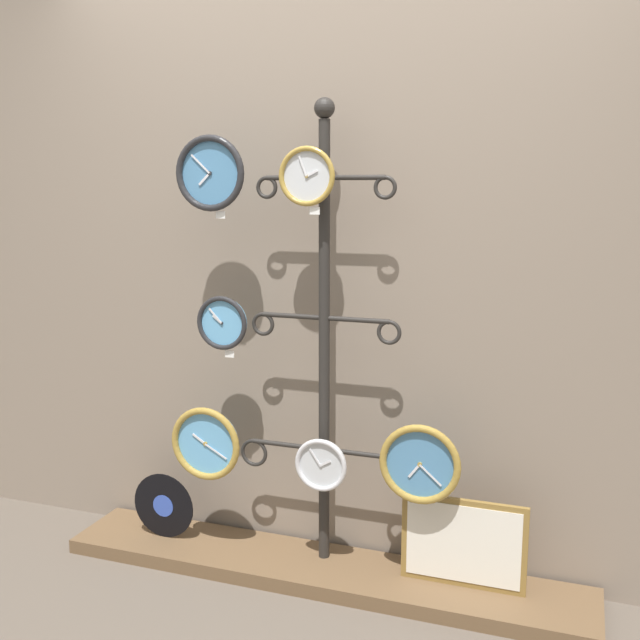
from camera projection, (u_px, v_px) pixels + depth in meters
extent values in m
plane|color=brown|center=(287.00, 622.00, 2.76)|extent=(12.00, 12.00, 0.00)
cube|color=gray|center=(337.00, 233.00, 3.04)|extent=(4.40, 0.04, 2.80)
cube|color=brown|center=(319.00, 570.00, 3.08)|extent=(2.20, 0.36, 0.06)
cylinder|color=#282623|center=(324.00, 567.00, 3.14)|extent=(0.39, 0.39, 0.02)
cylinder|color=#282623|center=(324.00, 354.00, 2.98)|extent=(0.04, 0.04, 1.82)
sphere|color=#282623|center=(324.00, 108.00, 2.81)|extent=(0.08, 0.08, 0.08)
cylinder|color=#282623|center=(295.00, 178.00, 2.90)|extent=(0.24, 0.02, 0.02)
torus|color=#282623|center=(267.00, 187.00, 2.94)|extent=(0.09, 0.02, 0.09)
cylinder|color=#282623|center=(354.00, 177.00, 2.82)|extent=(0.24, 0.02, 0.02)
torus|color=#282623|center=(385.00, 187.00, 2.78)|extent=(0.09, 0.02, 0.09)
cylinder|color=#282623|center=(293.00, 316.00, 3.00)|extent=(0.26, 0.02, 0.02)
torus|color=#282623|center=(263.00, 324.00, 3.05)|extent=(0.10, 0.02, 0.10)
cylinder|color=#282623|center=(356.00, 320.00, 2.91)|extent=(0.26, 0.02, 0.02)
torus|color=#282623|center=(389.00, 332.00, 2.87)|extent=(0.10, 0.02, 0.10)
cylinder|color=#282623|center=(288.00, 445.00, 3.10)|extent=(0.31, 0.02, 0.02)
torus|color=#282623|center=(254.00, 453.00, 3.16)|extent=(0.12, 0.02, 0.12)
cylinder|color=#282623|center=(361.00, 454.00, 3.00)|extent=(0.31, 0.02, 0.02)
torus|color=#282623|center=(399.00, 471.00, 2.95)|extent=(0.12, 0.02, 0.12)
cylinder|color=#4C84B2|center=(212.00, 173.00, 2.92)|extent=(0.27, 0.02, 0.27)
torus|color=#262628|center=(210.00, 173.00, 2.90)|extent=(0.30, 0.03, 0.30)
cylinder|color=#262628|center=(210.00, 173.00, 2.90)|extent=(0.02, 0.01, 0.02)
cube|color=silver|center=(204.00, 179.00, 2.91)|extent=(0.05, 0.00, 0.05)
cube|color=silver|center=(200.00, 164.00, 2.91)|extent=(0.08, 0.00, 0.08)
cylinder|color=silver|center=(308.00, 176.00, 2.81)|extent=(0.20, 0.02, 0.20)
torus|color=#A58438|center=(307.00, 176.00, 2.79)|extent=(0.22, 0.02, 0.22)
cylinder|color=#A58438|center=(307.00, 176.00, 2.79)|extent=(0.01, 0.01, 0.01)
cube|color=silver|center=(312.00, 173.00, 2.78)|extent=(0.05, 0.00, 0.03)
cube|color=silver|center=(303.00, 166.00, 2.79)|extent=(0.03, 0.00, 0.08)
cylinder|color=#60A8DB|center=(223.00, 322.00, 3.03)|extent=(0.20, 0.02, 0.20)
torus|color=#262628|center=(222.00, 323.00, 3.01)|extent=(0.22, 0.02, 0.22)
cylinder|color=#262628|center=(222.00, 323.00, 3.01)|extent=(0.01, 0.01, 0.01)
cube|color=silver|center=(217.00, 319.00, 3.02)|extent=(0.04, 0.00, 0.04)
cube|color=silver|center=(215.00, 316.00, 3.02)|extent=(0.06, 0.00, 0.06)
cylinder|color=#60A8DB|center=(207.00, 443.00, 3.10)|extent=(0.28, 0.02, 0.28)
torus|color=#A58438|center=(205.00, 444.00, 3.09)|extent=(0.31, 0.03, 0.31)
cylinder|color=#A58438|center=(205.00, 444.00, 3.09)|extent=(0.02, 0.01, 0.02)
cube|color=silver|center=(199.00, 439.00, 3.09)|extent=(0.06, 0.00, 0.04)
cube|color=silver|center=(216.00, 451.00, 3.08)|extent=(0.10, 0.00, 0.06)
cylinder|color=silver|center=(322.00, 464.00, 2.96)|extent=(0.20, 0.02, 0.20)
torus|color=silver|center=(321.00, 465.00, 2.94)|extent=(0.22, 0.02, 0.22)
cylinder|color=silver|center=(321.00, 465.00, 2.94)|extent=(0.01, 0.01, 0.01)
cube|color=silver|center=(325.00, 463.00, 2.93)|extent=(0.05, 0.00, 0.03)
cube|color=silver|center=(315.00, 457.00, 2.94)|extent=(0.05, 0.00, 0.07)
cylinder|color=#4C84B2|center=(421.00, 463.00, 2.82)|extent=(0.28, 0.02, 0.28)
torus|color=#A58438|center=(420.00, 465.00, 2.80)|extent=(0.31, 0.03, 0.31)
cylinder|color=#A58438|center=(420.00, 464.00, 2.80)|extent=(0.02, 0.01, 0.02)
cube|color=silver|center=(414.00, 471.00, 2.81)|extent=(0.05, 0.00, 0.06)
cube|color=silver|center=(430.00, 475.00, 2.79)|extent=(0.09, 0.00, 0.08)
cylinder|color=black|center=(164.00, 506.00, 3.28)|extent=(0.29, 0.01, 0.29)
cylinder|color=#334FB2|center=(163.00, 506.00, 3.28)|extent=(0.10, 0.00, 0.10)
cube|color=olive|center=(463.00, 543.00, 2.87)|extent=(0.48, 0.02, 0.35)
cube|color=white|center=(463.00, 544.00, 2.86)|extent=(0.44, 0.00, 0.31)
cube|color=white|center=(221.00, 215.00, 2.92)|extent=(0.04, 0.00, 0.03)
cube|color=white|center=(315.00, 211.00, 2.81)|extent=(0.04, 0.00, 0.03)
cube|color=white|center=(230.00, 354.00, 3.03)|extent=(0.04, 0.00, 0.03)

